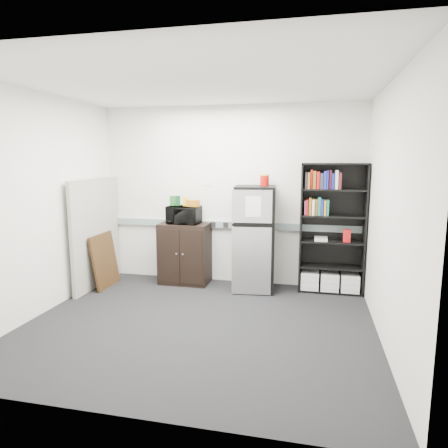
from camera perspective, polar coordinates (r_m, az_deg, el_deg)
name	(u,v)px	position (r m, az deg, el deg)	size (l,w,h in m)	color
floor	(199,324)	(4.80, -3.63, -14.11)	(4.00, 4.00, 0.00)	black
wall_back	(230,196)	(6.13, 0.82, 4.07)	(4.00, 0.02, 2.70)	white
wall_right	(389,215)	(4.33, 22.52, 1.23)	(0.02, 3.50, 2.70)	white
wall_left	(40,205)	(5.36, -24.81, 2.49)	(0.02, 3.50, 2.70)	white
ceiling	(196,83)	(4.48, -4.00, 19.50)	(4.00, 3.50, 0.02)	white
electrical_raceway	(229,225)	(6.16, 0.76, -0.13)	(3.92, 0.05, 0.10)	gray
wall_note	(207,182)	(6.19, -2.37, 5.97)	(0.14, 0.00, 0.10)	white
bookshelf	(332,229)	(5.88, 15.17, -0.76)	(0.90, 0.34, 1.85)	black
cubicle_partition	(96,233)	(6.26, -17.78, -1.23)	(0.06, 1.30, 1.62)	gray
cabinet	(185,253)	(6.20, -5.61, -4.18)	(0.75, 0.50, 0.93)	black
microwave	(184,215)	(6.08, -5.75, 1.30)	(0.48, 0.33, 0.27)	black
snack_box_a	(172,201)	(6.15, -7.40, 3.32)	(0.07, 0.05, 0.15)	#1B601D
snack_box_b	(178,201)	(6.12, -6.64, 3.31)	(0.07, 0.05, 0.15)	#0D3B1A
snack_box_c	(186,201)	(6.08, -5.52, 3.24)	(0.07, 0.05, 0.14)	yellow
snack_bag	(193,203)	(6.00, -4.47, 2.98)	(0.18, 0.10, 0.10)	#BA6F12
refrigerator	(255,239)	(5.82, 4.39, -2.09)	(0.63, 0.65, 1.52)	black
coffee_can	(265,179)	(5.82, 5.82, 6.37)	(0.13, 0.13, 0.18)	#A60D07
framed_poster	(105,260)	(6.26, -16.66, -5.00)	(0.16, 0.63, 0.80)	#311D0D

